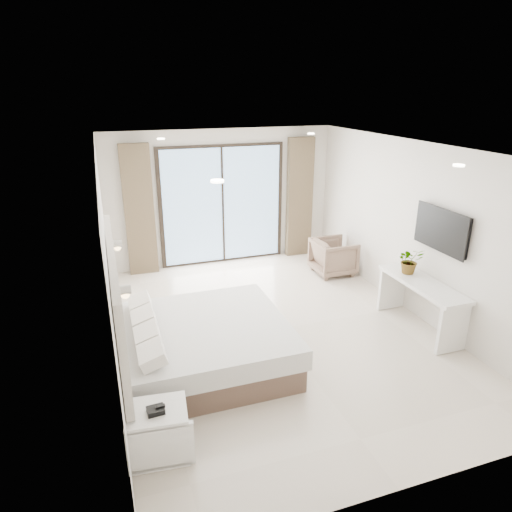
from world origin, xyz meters
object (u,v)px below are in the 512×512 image
object	(u,v)px
nightstand	(158,432)
bed	(203,344)
console_desk	(421,295)
armchair	(334,255)

from	to	relation	value
nightstand	bed	bearing A→B (deg)	67.17
console_desk	armchair	distance (m)	2.38
bed	console_desk	bearing A→B (deg)	-1.54
bed	console_desk	xyz separation A→B (m)	(3.29, -0.09, 0.25)
bed	nightstand	distance (m)	1.58
bed	nightstand	bearing A→B (deg)	-118.88
bed	armchair	xyz separation A→B (m)	(3.10, 2.28, 0.07)
bed	nightstand	xyz separation A→B (m)	(-0.76, -1.38, -0.04)
bed	nightstand	world-z (taller)	bed
nightstand	armchair	bearing A→B (deg)	49.52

